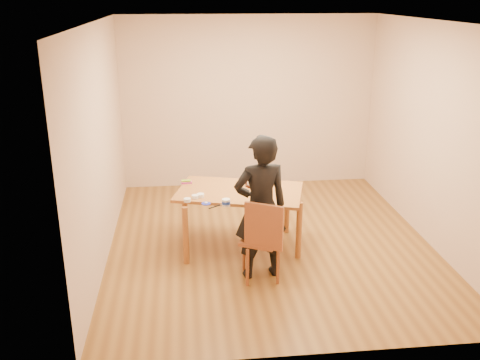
{
  "coord_description": "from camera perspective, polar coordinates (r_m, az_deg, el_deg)",
  "views": [
    {
      "loc": [
        -1.04,
        -6.08,
        3.01
      ],
      "look_at": [
        -0.39,
        -0.13,
        0.9
      ],
      "focal_mm": 40.0,
      "sensor_mm": 36.0,
      "label": 1
    }
  ],
  "objects": [
    {
      "name": "cake",
      "position": [
        6.59,
        1.73,
        -0.12
      ],
      "size": [
        0.22,
        0.22,
        0.07
      ],
      "primitive_type": "cylinder",
      "color": "white",
      "rests_on": "cake_plate"
    },
    {
      "name": "frosting_tub",
      "position": [
        5.97,
        -1.5,
        -2.41
      ],
      "size": [
        0.09,
        0.09,
        0.08
      ],
      "primitive_type": "cylinder",
      "color": "white",
      "rests_on": "dining_table"
    },
    {
      "name": "frosting_lid",
      "position": [
        6.05,
        -3.64,
        -2.52
      ],
      "size": [
        0.1,
        0.1,
        0.01
      ],
      "primitive_type": "cylinder",
      "color": "#1B26B1",
      "rests_on": "dining_table"
    },
    {
      "name": "dining_table",
      "position": [
        6.45,
        -0.05,
        -1.28
      ],
      "size": [
        1.66,
        1.24,
        0.04
      ],
      "primitive_type": "cube",
      "rotation": [
        0.0,
        0.0,
        -0.27
      ],
      "color": "brown",
      "rests_on": "floor"
    },
    {
      "name": "cake_plate",
      "position": [
        6.61,
        1.72,
        -0.5
      ],
      "size": [
        0.27,
        0.27,
        0.02
      ],
      "primitive_type": "cylinder",
      "color": "red",
      "rests_on": "dining_table"
    },
    {
      "name": "spatula",
      "position": [
        5.96,
        -2.72,
        -2.86
      ],
      "size": [
        0.14,
        0.11,
        0.01
      ],
      "primitive_type": "cube",
      "rotation": [
        0.0,
        0.0,
        0.64
      ],
      "color": "black",
      "rests_on": "dining_table"
    },
    {
      "name": "person",
      "position": [
        5.76,
        2.22,
        -2.99
      ],
      "size": [
        0.65,
        0.48,
        1.63
      ],
      "primitive_type": "imported",
      "rotation": [
        0.0,
        0.0,
        3.3
      ],
      "color": "black",
      "rests_on": "floor"
    },
    {
      "name": "dining_chair",
      "position": [
        5.87,
        2.24,
        -6.44
      ],
      "size": [
        0.52,
        0.52,
        0.04
      ],
      "primitive_type": "cube",
      "rotation": [
        0.0,
        0.0,
        -0.47
      ],
      "color": "brown",
      "rests_on": "floor"
    },
    {
      "name": "ramekin_green",
      "position": [
        6.13,
        -5.65,
        -2.14
      ],
      "size": [
        0.08,
        0.08,
        0.04
      ],
      "primitive_type": "cylinder",
      "color": "white",
      "rests_on": "dining_table"
    },
    {
      "name": "frosting_dome",
      "position": [
        6.58,
        1.73,
        0.28
      ],
      "size": [
        0.22,
        0.22,
        0.03
      ],
      "primitive_type": "ellipsoid",
      "color": "white",
      "rests_on": "cake"
    },
    {
      "name": "ramekin_yellow",
      "position": [
        6.25,
        -4.24,
        -1.65
      ],
      "size": [
        0.08,
        0.08,
        0.04
      ],
      "primitive_type": "cylinder",
      "color": "white",
      "rests_on": "dining_table"
    },
    {
      "name": "ramekin_multi",
      "position": [
        6.22,
        -4.81,
        -1.79
      ],
      "size": [
        0.08,
        0.08,
        0.04
      ],
      "primitive_type": "cylinder",
      "color": "white",
      "rests_on": "dining_table"
    },
    {
      "name": "candy_box_green",
      "position": [
        6.72,
        -5.78,
        -0.09
      ],
      "size": [
        0.12,
        0.06,
        0.02
      ],
      "primitive_type": "cube",
      "rotation": [
        0.0,
        0.0,
        -0.03
      ],
      "color": "#1D9D1C",
      "rests_on": "candy_box_pink"
    },
    {
      "name": "candy_box_pink",
      "position": [
        6.72,
        -5.73,
        -0.26
      ],
      "size": [
        0.14,
        0.08,
        0.02
      ],
      "primitive_type": "cube",
      "rotation": [
        0.0,
        0.0,
        0.09
      ],
      "color": "#CE3080",
      "rests_on": "dining_table"
    },
    {
      "name": "frosting_dollop",
      "position": [
        6.04,
        -3.64,
        -2.41
      ],
      "size": [
        0.04,
        0.04,
        0.02
      ],
      "primitive_type": "ellipsoid",
      "color": "white",
      "rests_on": "frosting_lid"
    },
    {
      "name": "room_shell",
      "position": [
        6.71,
        2.92,
        5.08
      ],
      "size": [
        4.0,
        4.5,
        2.7
      ],
      "color": "brown",
      "rests_on": "ground"
    }
  ]
}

